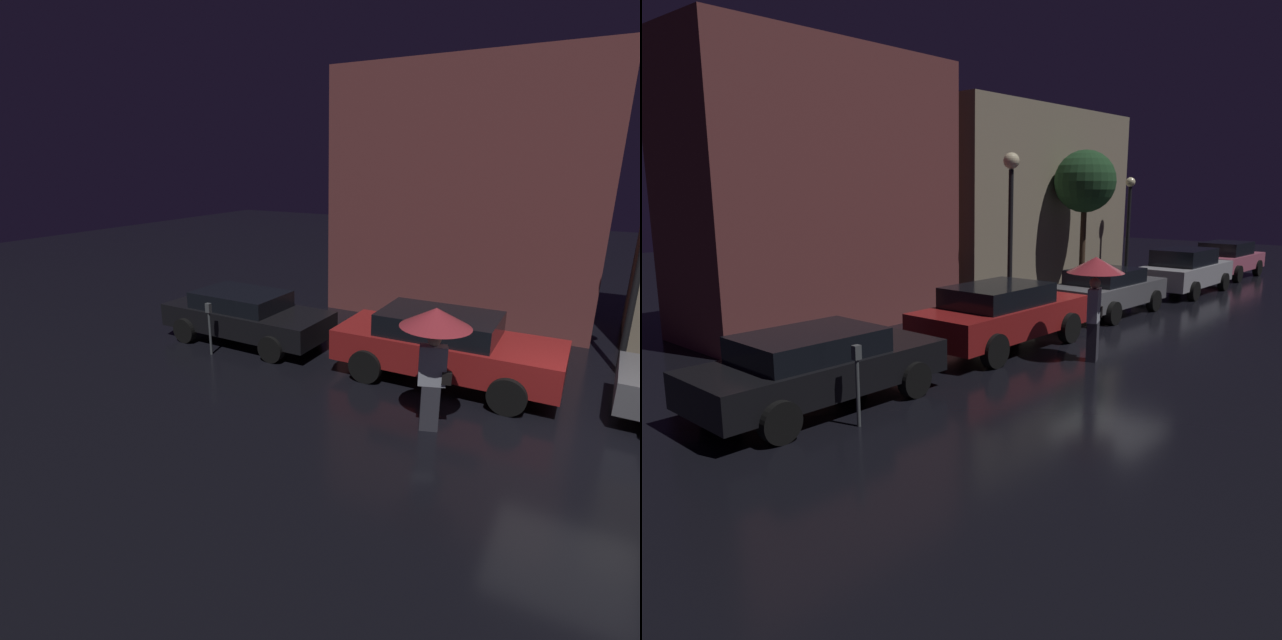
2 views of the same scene
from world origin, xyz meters
The scene contains 6 objects.
ground_plane centered at (0.00, 0.00, 0.00)m, with size 60.00×60.00×0.00m, color black.
building_facade_left centered at (-3.84, 6.50, 3.50)m, with size 7.43×3.00×7.00m.
parked_car_black centered at (-7.91, 1.26, 0.70)m, with size 4.36×1.95×1.30m.
parked_car_red centered at (-2.79, 1.36, 0.79)m, with size 4.60×2.01×1.47m.
pedestrian_with_umbrella centered at (-2.39, -0.76, 1.78)m, with size 1.19×1.19×2.20m.
parking_meter centered at (-8.06, 0.05, 0.79)m, with size 0.12×0.10×1.28m.
Camera 1 is at (-0.21, -8.41, 4.48)m, focal length 28.00 mm.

